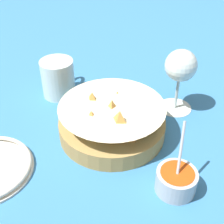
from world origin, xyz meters
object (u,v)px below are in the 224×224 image
at_px(wine_glass, 181,68).
at_px(beer_mug, 58,79).
at_px(food_basket, 111,121).
at_px(sauce_cup, 176,180).

distance_m(wine_glass, beer_mug, 0.30).
height_order(food_basket, sauce_cup, sauce_cup).
relative_size(sauce_cup, beer_mug, 1.04).
bearing_deg(sauce_cup, beer_mug, 50.99).
height_order(food_basket, beer_mug, food_basket).
height_order(sauce_cup, wine_glass, wine_glass).
height_order(sauce_cup, beer_mug, sauce_cup).
bearing_deg(sauce_cup, wine_glass, 3.15).
relative_size(food_basket, wine_glass, 1.49).
bearing_deg(beer_mug, wine_glass, -89.87).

